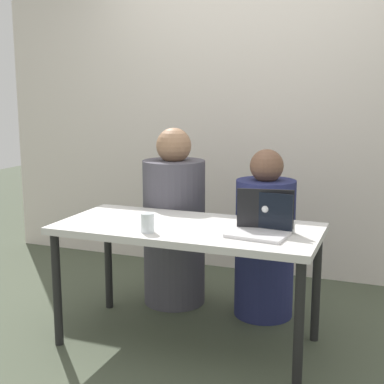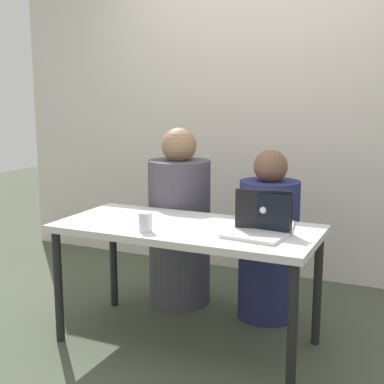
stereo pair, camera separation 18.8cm
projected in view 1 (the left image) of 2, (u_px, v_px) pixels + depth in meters
ground_plane at (188, 342)px, 3.15m from camera, size 12.00×12.00×0.00m
back_wall at (254, 119)px, 4.25m from camera, size 4.50×0.10×2.48m
desk at (188, 237)px, 3.03m from camera, size 1.48×0.69×0.71m
person_on_left at (174, 226)px, 3.67m from camera, size 0.51×0.51×1.22m
person_on_right at (265, 243)px, 3.46m from camera, size 0.42×0.42×1.10m
laptop_back_right at (266, 219)px, 2.96m from camera, size 0.34×0.29×0.23m
laptop_front_right at (260, 226)px, 2.81m from camera, size 0.33×0.27×0.21m
water_glass_left at (148, 224)px, 2.86m from camera, size 0.07×0.07×0.10m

